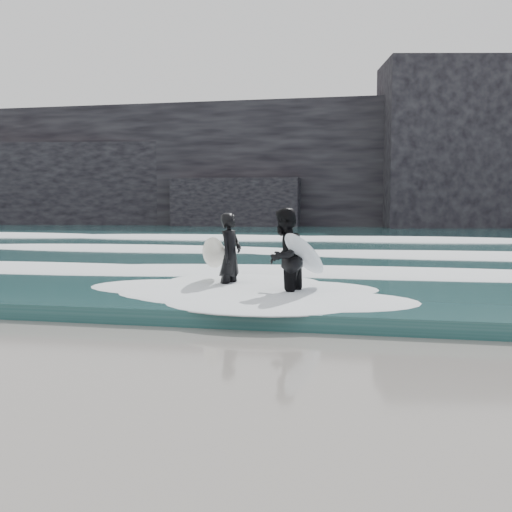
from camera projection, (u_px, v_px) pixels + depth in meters
The scene contains 8 objects.
ground at pixel (55, 371), 8.11m from camera, with size 120.00×120.00×0.00m, color olive.
sea at pixel (320, 238), 36.33m from camera, with size 90.00×52.00×0.30m, color #1F4A49.
headland at pixel (345, 167), 52.47m from camera, with size 70.00×9.00×10.00m, color black.
foam_near at pixel (232, 268), 16.84m from camera, with size 60.00×3.20×0.20m, color white.
foam_mid at pixel (280, 249), 23.65m from camera, with size 60.00×4.00×0.24m, color white.
foam_far at pixel (311, 236), 32.41m from camera, with size 60.00×4.80×0.30m, color white.
surfer_left at pixel (228, 255), 14.25m from camera, with size 1.16×1.80×1.90m.
surfer_right at pixel (286, 258), 12.89m from camera, with size 1.36×1.96×2.02m.
Camera 1 is at (4.19, -7.23, 2.13)m, focal length 45.00 mm.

